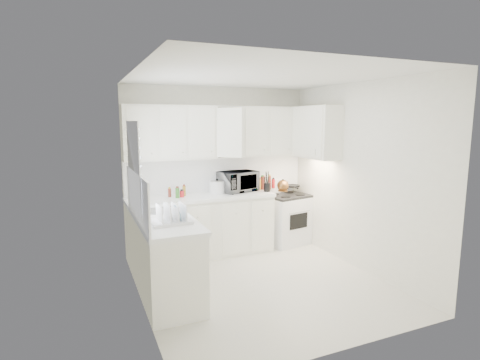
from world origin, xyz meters
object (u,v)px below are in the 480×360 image
tea_kettle (283,185)px  microwave (238,179)px  rice_cooker (217,186)px  utensil_crock (267,181)px  stove (287,212)px  dish_rack (170,212)px

tea_kettle → microwave: (-0.69, 0.24, 0.10)m
tea_kettle → rice_cooker: 1.08m
tea_kettle → rice_cooker: size_ratio=1.00×
microwave → utensil_crock: bearing=-42.0°
utensil_crock → stove: bearing=14.5°
microwave → dish_rack: (-1.43, -1.47, -0.08)m
rice_cooker → utensil_crock: bearing=-13.8°
tea_kettle → rice_cooker: (-1.06, 0.19, 0.02)m
dish_rack → stove: bearing=29.5°
stove → microwave: size_ratio=1.83×
tea_kettle → dish_rack: dish_rack is taller
tea_kettle → utensil_crock: 0.28m
stove → dish_rack: 2.74m
stove → microwave: microwave is taller
tea_kettle → dish_rack: bearing=-163.1°
microwave → tea_kettle: bearing=-36.3°
stove → dish_rack: (-2.30, -1.39, 0.53)m
rice_cooker → dish_rack: dish_rack is taller
dish_rack → microwave: bearing=44.2°
utensil_crock → dish_rack: 2.25m
stove → microwave: bearing=163.4°
microwave → rice_cooker: (-0.38, -0.06, -0.08)m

